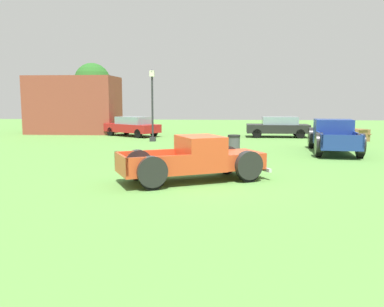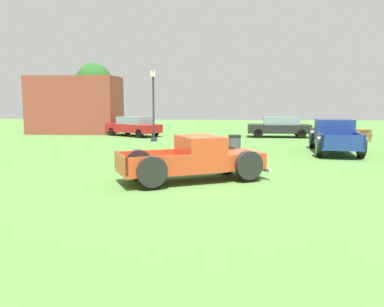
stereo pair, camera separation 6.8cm
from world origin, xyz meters
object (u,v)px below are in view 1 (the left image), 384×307
at_px(sedan_distant_b, 132,126).
at_px(picnic_table, 352,133).
at_px(pickup_truck_foreground, 202,159).
at_px(pickup_truck_behind_left, 333,136).
at_px(trash_can, 234,145).
at_px(lamp_post_near, 152,104).
at_px(oak_tree_east, 92,82).
at_px(sedan_distant_a, 278,126).

height_order(sedan_distant_b, picnic_table, sedan_distant_b).
bearing_deg(pickup_truck_foreground, picnic_table, 56.96).
distance_m(pickup_truck_behind_left, trash_can, 5.20).
relative_size(pickup_truck_foreground, sedan_distant_b, 1.14).
xyz_separation_m(pickup_truck_behind_left, sedan_distant_b, (-11.92, 7.96, -0.05)).
xyz_separation_m(lamp_post_near, trash_can, (4.91, -6.04, -1.84)).
bearing_deg(trash_can, pickup_truck_foreground, -100.78).
height_order(pickup_truck_foreground, sedan_distant_b, pickup_truck_foreground).
bearing_deg(sedan_distant_b, lamp_post_near, -59.39).
bearing_deg(pickup_truck_foreground, pickup_truck_behind_left, 51.91).
distance_m(pickup_truck_foreground, oak_tree_east, 22.75).
height_order(pickup_truck_behind_left, oak_tree_east, oak_tree_east).
xyz_separation_m(pickup_truck_behind_left, lamp_post_near, (-9.86, 4.49, 1.54)).
bearing_deg(oak_tree_east, lamp_post_near, -51.38).
bearing_deg(sedan_distant_a, trash_can, -109.14).
bearing_deg(oak_tree_east, pickup_truck_foreground, -63.71).
relative_size(pickup_truck_foreground, trash_can, 5.27).
xyz_separation_m(pickup_truck_behind_left, trash_can, (-4.96, -1.56, -0.30)).
height_order(pickup_truck_foreground, trash_can, pickup_truck_foreground).
bearing_deg(sedan_distant_a, sedan_distant_b, 179.85).
relative_size(sedan_distant_a, sedan_distant_b, 0.97).
xyz_separation_m(picnic_table, oak_tree_east, (-18.77, 6.63, 3.54)).
relative_size(pickup_truck_foreground, picnic_table, 2.16).
height_order(sedan_distant_a, trash_can, sedan_distant_a).
xyz_separation_m(sedan_distant_b, oak_tree_east, (-4.20, 4.36, 3.31)).
relative_size(sedan_distant_b, oak_tree_east, 0.80).
bearing_deg(pickup_truck_foreground, trash_can, 79.22).
relative_size(sedan_distant_a, picnic_table, 1.85).
xyz_separation_m(pickup_truck_behind_left, picnic_table, (2.65, 5.69, -0.28)).
distance_m(pickup_truck_foreground, trash_can, 6.41).
xyz_separation_m(lamp_post_near, picnic_table, (12.51, 1.20, -1.83)).
xyz_separation_m(sedan_distant_a, sedan_distant_b, (-10.25, 0.03, -0.01)).
distance_m(picnic_table, oak_tree_east, 20.22).
bearing_deg(sedan_distant_b, pickup_truck_behind_left, -33.75).
xyz_separation_m(sedan_distant_a, picnic_table, (4.31, -2.25, -0.25)).
bearing_deg(sedan_distant_b, sedan_distant_a, -0.15).
relative_size(sedan_distant_a, oak_tree_east, 0.77).
distance_m(sedan_distant_b, lamp_post_near, 4.34).
relative_size(pickup_truck_foreground, oak_tree_east, 0.90).
relative_size(pickup_truck_behind_left, lamp_post_near, 1.24).
relative_size(sedan_distant_a, trash_can, 4.51).
distance_m(trash_can, oak_tree_east, 18.16).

